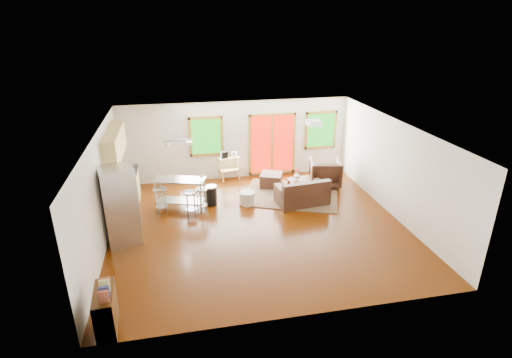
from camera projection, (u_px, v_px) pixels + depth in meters
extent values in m
cube|color=#351401|center=(258.00, 226.00, 10.48)|extent=(7.50, 7.00, 0.02)
cube|color=silver|center=(259.00, 129.00, 9.49)|extent=(7.50, 7.00, 0.02)
cube|color=beige|center=(237.00, 140.00, 13.17)|extent=(7.50, 0.02, 2.60)
cube|color=beige|center=(101.00, 192.00, 9.29)|extent=(0.02, 7.00, 2.60)
cube|color=beige|center=(396.00, 169.00, 10.68)|extent=(0.02, 7.00, 2.60)
cube|color=beige|center=(301.00, 256.00, 6.80)|extent=(7.50, 0.02, 2.60)
cube|color=#10520F|center=(206.00, 136.00, 12.86)|extent=(0.94, 0.02, 1.14)
cube|color=#97661E|center=(205.00, 118.00, 12.63)|extent=(1.10, 0.05, 0.08)
cube|color=#97661E|center=(207.00, 154.00, 13.10)|extent=(1.10, 0.05, 0.08)
cube|color=#97661E|center=(190.00, 137.00, 12.77)|extent=(0.08, 0.05, 1.30)
cube|color=#97661E|center=(222.00, 136.00, 12.96)|extent=(0.08, 0.05, 1.30)
cube|color=#A91106|center=(272.00, 144.00, 13.42)|extent=(1.44, 0.02, 1.94)
cube|color=#97661E|center=(273.00, 115.00, 13.04)|extent=(1.60, 0.05, 0.08)
cube|color=#97661E|center=(272.00, 172.00, 13.80)|extent=(1.60, 0.05, 0.08)
cube|color=#97661E|center=(250.00, 146.00, 13.28)|extent=(0.08, 0.05, 2.10)
cube|color=#97661E|center=(294.00, 143.00, 13.56)|extent=(0.08, 0.05, 2.10)
cube|color=#97661E|center=(272.00, 144.00, 13.42)|extent=(0.08, 0.05, 1.94)
cube|color=#10520F|center=(321.00, 130.00, 13.59)|extent=(0.94, 0.02, 1.14)
cube|color=#97661E|center=(322.00, 112.00, 13.35)|extent=(1.10, 0.05, 0.08)
cube|color=#97661E|center=(320.00, 147.00, 13.82)|extent=(1.10, 0.05, 0.08)
cube|color=#97661E|center=(307.00, 131.00, 13.49)|extent=(0.08, 0.05, 1.30)
cube|color=#97661E|center=(335.00, 129.00, 13.68)|extent=(0.08, 0.05, 1.30)
cube|color=#475B3A|center=(291.00, 194.00, 12.27)|extent=(3.40, 3.04, 0.03)
cube|color=black|center=(302.00, 197.00, 11.65)|extent=(1.54, 0.99, 0.41)
cube|color=black|center=(307.00, 189.00, 11.22)|extent=(1.47, 0.36, 0.37)
cube|color=black|center=(282.00, 191.00, 11.36)|extent=(0.29, 0.84, 0.16)
cube|color=black|center=(322.00, 185.00, 11.72)|extent=(0.29, 0.84, 0.16)
cube|color=black|center=(291.00, 189.00, 11.50)|extent=(0.66, 0.60, 0.12)
cube|color=black|center=(312.00, 187.00, 11.68)|extent=(0.66, 0.60, 0.12)
cube|color=#351E09|center=(302.00, 180.00, 12.50)|extent=(0.96, 0.64, 0.04)
cube|color=#351E09|center=(293.00, 189.00, 12.29)|extent=(0.06, 0.06, 0.33)
cube|color=#351E09|center=(316.00, 186.00, 12.50)|extent=(0.06, 0.06, 0.33)
cube|color=#351E09|center=(289.00, 184.00, 12.64)|extent=(0.06, 0.06, 0.33)
cube|color=#351E09|center=(311.00, 181.00, 12.85)|extent=(0.06, 0.06, 0.33)
imported|color=black|center=(325.00, 171.00, 12.78)|extent=(1.14, 1.09, 0.98)
cube|color=black|center=(271.00, 180.00, 12.81)|extent=(0.86, 0.86, 0.44)
cylinder|color=beige|center=(247.00, 198.00, 11.59)|extent=(0.56, 0.56, 0.39)
imported|color=silver|center=(297.00, 176.00, 12.41)|extent=(0.21, 0.22, 0.20)
sphere|color=#CC422D|center=(298.00, 171.00, 12.38)|extent=(0.08, 0.08, 0.07)
sphere|color=#CC422D|center=(296.00, 171.00, 12.31)|extent=(0.08, 0.08, 0.07)
sphere|color=#CC422D|center=(297.00, 169.00, 12.37)|extent=(0.08, 0.08, 0.07)
imported|color=brown|center=(320.00, 178.00, 12.09)|extent=(0.24, 0.08, 0.32)
cube|color=tan|center=(126.00, 194.00, 11.21)|extent=(0.60, 2.20, 0.90)
cube|color=black|center=(124.00, 179.00, 11.04)|extent=(0.64, 2.24, 0.04)
cube|color=tan|center=(114.00, 144.00, 10.62)|extent=(0.36, 2.20, 0.70)
cylinder|color=#B7BABC|center=(121.00, 182.00, 10.54)|extent=(0.12, 0.12, 0.18)
cube|color=black|center=(125.00, 170.00, 11.35)|extent=(0.22, 0.18, 0.20)
cube|color=#B7BABC|center=(120.00, 205.00, 9.42)|extent=(0.91, 0.90, 1.91)
cube|color=gray|center=(137.00, 203.00, 9.56)|extent=(0.18, 0.69, 1.87)
cylinder|color=gray|center=(138.00, 200.00, 9.32)|extent=(0.03, 0.03, 1.27)
cylinder|color=gray|center=(135.00, 193.00, 9.71)|extent=(0.03, 0.03, 1.27)
cube|color=#B7BABC|center=(180.00, 180.00, 11.11)|extent=(1.51, 0.95, 0.04)
cube|color=gray|center=(181.00, 200.00, 11.35)|extent=(1.40, 0.85, 0.03)
cylinder|color=gray|center=(156.00, 197.00, 11.14)|extent=(0.05, 0.05, 0.85)
cylinder|color=gray|center=(201.00, 198.00, 11.02)|extent=(0.05, 0.05, 0.85)
cylinder|color=gray|center=(161.00, 190.00, 11.53)|extent=(0.05, 0.05, 0.85)
cylinder|color=gray|center=(205.00, 192.00, 11.42)|extent=(0.05, 0.05, 0.85)
imported|color=silver|center=(201.00, 176.00, 11.04)|extent=(0.13, 0.11, 0.12)
cylinder|color=#B7BABC|center=(160.00, 189.00, 10.80)|extent=(0.47, 0.47, 0.04)
cylinder|color=gray|center=(163.00, 200.00, 11.08)|extent=(0.03, 0.03, 0.73)
cylinder|color=gray|center=(156.00, 202.00, 10.98)|extent=(0.03, 0.03, 0.73)
cylinder|color=gray|center=(159.00, 204.00, 10.82)|extent=(0.03, 0.03, 0.73)
cylinder|color=gray|center=(166.00, 203.00, 10.92)|extent=(0.03, 0.03, 0.73)
cylinder|color=gray|center=(161.00, 206.00, 11.00)|extent=(0.43, 0.43, 0.02)
cylinder|color=#B7BABC|center=(190.00, 192.00, 10.68)|extent=(0.38, 0.38, 0.04)
cylinder|color=gray|center=(195.00, 203.00, 10.92)|extent=(0.03, 0.03, 0.70)
cylinder|color=gray|center=(188.00, 204.00, 10.89)|extent=(0.03, 0.03, 0.70)
cylinder|color=gray|center=(187.00, 207.00, 10.72)|extent=(0.03, 0.03, 0.70)
cylinder|color=gray|center=(194.00, 206.00, 10.74)|extent=(0.03, 0.03, 0.70)
cylinder|color=gray|center=(191.00, 209.00, 10.87)|extent=(0.34, 0.34, 0.02)
cylinder|color=#B7BABC|center=(201.00, 189.00, 10.95)|extent=(0.43, 0.43, 0.04)
cylinder|color=gray|center=(203.00, 199.00, 11.20)|extent=(0.03, 0.03, 0.67)
cylinder|color=gray|center=(197.00, 201.00, 11.11)|extent=(0.03, 0.03, 0.67)
cylinder|color=gray|center=(200.00, 203.00, 10.97)|extent=(0.03, 0.03, 0.67)
cylinder|color=gray|center=(206.00, 201.00, 11.06)|extent=(0.03, 0.03, 0.67)
cylinder|color=gray|center=(202.00, 205.00, 11.13)|extent=(0.39, 0.39, 0.01)
cylinder|color=black|center=(212.00, 196.00, 11.53)|extent=(0.36, 0.36, 0.55)
cylinder|color=#B7BABC|center=(211.00, 187.00, 11.42)|extent=(0.37, 0.37, 0.05)
cube|color=tan|center=(229.00, 157.00, 13.11)|extent=(0.74, 0.56, 0.04)
cube|color=tan|center=(229.00, 169.00, 13.26)|extent=(0.70, 0.52, 0.03)
cube|color=tan|center=(223.00, 172.00, 13.00)|extent=(0.05, 0.05, 0.80)
cube|color=tan|center=(239.00, 169.00, 13.22)|extent=(0.05, 0.05, 0.80)
cube|color=tan|center=(220.00, 168.00, 13.30)|extent=(0.05, 0.05, 0.80)
cube|color=tan|center=(236.00, 166.00, 13.51)|extent=(0.05, 0.05, 0.80)
cube|color=black|center=(224.00, 155.00, 13.00)|extent=(0.25, 0.23, 0.21)
cylinder|color=#B7BABC|center=(234.00, 154.00, 13.13)|extent=(0.18, 0.18, 0.17)
cube|color=#351E09|center=(106.00, 310.00, 6.91)|extent=(0.39, 0.87, 0.75)
cube|color=brown|center=(103.00, 297.00, 6.48)|extent=(0.17, 0.06, 0.23)
cube|color=navy|center=(104.00, 292.00, 6.61)|extent=(0.17, 0.06, 0.21)
cube|color=tan|center=(105.00, 286.00, 6.73)|extent=(0.17, 0.06, 0.25)
cube|color=brown|center=(105.00, 282.00, 6.86)|extent=(0.17, 0.06, 0.19)
cube|color=white|center=(314.00, 123.00, 10.36)|extent=(0.35, 0.35, 0.12)
cylinder|color=gray|center=(177.00, 130.00, 10.62)|extent=(0.02, 0.02, 0.60)
cube|color=gray|center=(178.00, 140.00, 10.73)|extent=(0.80, 0.04, 0.03)
cone|color=#B7BABC|center=(167.00, 145.00, 10.72)|extent=(0.18, 0.18, 0.14)
cone|color=#B7BABC|center=(190.00, 144.00, 10.83)|extent=(0.18, 0.18, 0.14)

